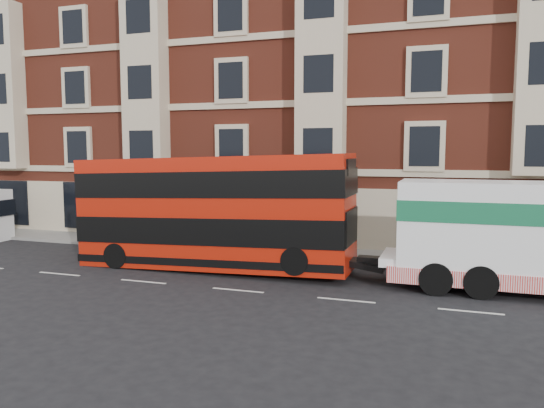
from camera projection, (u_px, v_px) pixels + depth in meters
The scene contains 7 objects.
ground at pixel (238, 290), 19.40m from camera, with size 120.00×120.00×0.00m, color black.
sidewalk at pixel (295, 251), 26.46m from camera, with size 90.00×3.00×0.15m, color slate.
victorian_terrace at pixel (338, 69), 32.35m from camera, with size 45.00×12.00×20.40m.
lamp_post_west at pixel (175, 198), 26.89m from camera, with size 0.35×0.15×4.35m.
double_decker_bus at pixel (212, 210), 22.64m from camera, with size 11.96×2.74×4.84m.
tow_truck at pixel (521, 235), 18.81m from camera, with size 9.58×2.83×3.99m.
pedestrian at pixel (159, 226), 28.59m from camera, with size 0.66×0.43×1.81m, color #1B1932.
Camera 1 is at (7.30, -17.56, 5.11)m, focal length 35.00 mm.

